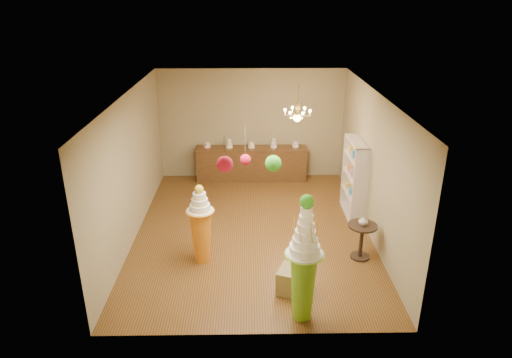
{
  "coord_description": "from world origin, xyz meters",
  "views": [
    {
      "loc": [
        -0.07,
        -8.79,
        4.86
      ],
      "look_at": [
        0.07,
        0.0,
        1.23
      ],
      "focal_mm": 32.0,
      "sensor_mm": 36.0,
      "label": 1
    }
  ],
  "objects_px": {
    "sideboard": "(252,163)",
    "pedestal_orange": "(201,230)",
    "pedestal_green": "(304,271)"
  },
  "relations": [
    {
      "from": "pedestal_orange",
      "to": "pedestal_green",
      "type": "bearing_deg",
      "value": -44.12
    },
    {
      "from": "pedestal_green",
      "to": "pedestal_orange",
      "type": "height_order",
      "value": "pedestal_green"
    },
    {
      "from": "pedestal_green",
      "to": "pedestal_orange",
      "type": "relative_size",
      "value": 1.35
    },
    {
      "from": "pedestal_orange",
      "to": "sideboard",
      "type": "distance_m",
      "value": 4.25
    },
    {
      "from": "pedestal_green",
      "to": "pedestal_orange",
      "type": "bearing_deg",
      "value": 135.88
    },
    {
      "from": "pedestal_green",
      "to": "sideboard",
      "type": "bearing_deg",
      "value": 97.44
    },
    {
      "from": "sideboard",
      "to": "pedestal_green",
      "type": "bearing_deg",
      "value": -82.56
    },
    {
      "from": "pedestal_green",
      "to": "sideboard",
      "type": "distance_m",
      "value": 5.88
    },
    {
      "from": "sideboard",
      "to": "pedestal_orange",
      "type": "bearing_deg",
      "value": -103.49
    },
    {
      "from": "pedestal_orange",
      "to": "sideboard",
      "type": "relative_size",
      "value": 0.52
    }
  ]
}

